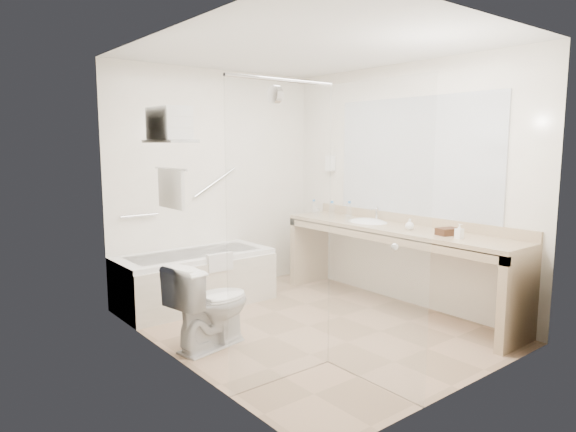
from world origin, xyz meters
TOP-DOWN VIEW (x-y plane):
  - floor at (0.00, 0.00)m, footprint 3.20×3.20m
  - ceiling at (0.00, 0.00)m, footprint 2.60×3.20m
  - wall_back at (0.00, 1.60)m, footprint 2.60×0.10m
  - wall_front at (0.00, -1.60)m, footprint 2.60×0.10m
  - wall_left at (-1.30, 0.00)m, footprint 0.10×3.20m
  - wall_right at (1.30, 0.00)m, footprint 0.10×3.20m
  - bathtub at (-0.50, 1.24)m, footprint 1.60×0.73m
  - grab_bar_short at (-0.95, 1.56)m, footprint 0.40×0.03m
  - grab_bar_long at (-0.05, 1.56)m, footprint 0.53×0.03m
  - shower_enclosure at (-0.63, -0.93)m, footprint 0.96×0.91m
  - towel_shelf at (-1.17, 0.35)m, footprint 0.24×0.55m
  - vanity_counter at (1.02, -0.15)m, footprint 0.55×2.70m
  - sink at (1.05, 0.25)m, footprint 0.40×0.52m
  - faucet at (1.20, 0.25)m, footprint 0.03×0.03m
  - mirror at (1.29, -0.15)m, footprint 0.02×2.00m
  - hairdryer_unit at (1.25, 1.05)m, footprint 0.08×0.10m
  - toilet at (-0.95, 0.14)m, footprint 0.79×0.54m
  - amenity_basket at (1.03, -0.76)m, footprint 0.22×0.17m
  - soap_bottle_a at (0.95, -0.93)m, footprint 0.07×0.14m
  - soap_bottle_b at (0.98, -0.36)m, footprint 0.11×0.13m
  - water_bottle_left at (1.07, 0.55)m, footprint 0.06×0.06m
  - water_bottle_mid at (1.03, 1.10)m, footprint 0.05×0.05m
  - water_bottle_right at (0.91, 0.65)m, footprint 0.06×0.06m
  - drinking_glass_near at (0.86, 0.35)m, footprint 0.09×0.09m
  - drinking_glass_far at (0.95, 0.94)m, footprint 0.08×0.08m

SIDE VIEW (x-z plane):
  - floor at x=0.00m, z-range 0.00..0.00m
  - bathtub at x=-0.50m, z-range -0.02..0.57m
  - toilet at x=-0.95m, z-range 0.00..0.71m
  - vanity_counter at x=1.02m, z-range 0.17..1.12m
  - sink at x=1.05m, z-range 0.75..0.89m
  - soap_bottle_a at x=0.95m, z-range 0.85..0.91m
  - amenity_basket at x=1.03m, z-range 0.85..0.91m
  - soap_bottle_b at x=0.98m, z-range 0.85..0.94m
  - drinking_glass_near at x=0.86m, z-range 0.85..0.94m
  - drinking_glass_far at x=0.95m, z-range 0.85..0.94m
  - water_bottle_mid at x=1.03m, z-range 0.84..1.01m
  - faucet at x=1.20m, z-range 0.86..1.00m
  - water_bottle_left at x=1.07m, z-range 0.84..1.04m
  - water_bottle_right at x=0.91m, z-range 0.84..1.04m
  - grab_bar_short at x=-0.95m, z-range 0.93..0.96m
  - shower_enclosure at x=-0.63m, z-range 0.01..2.12m
  - wall_back at x=0.00m, z-range 0.00..2.50m
  - wall_front at x=0.00m, z-range 0.00..2.50m
  - wall_left at x=-1.30m, z-range 0.00..2.50m
  - wall_right at x=1.30m, z-range 0.00..2.50m
  - grab_bar_long at x=-0.05m, z-range 1.09..1.41m
  - hairdryer_unit at x=1.25m, z-range 1.36..1.54m
  - mirror at x=1.29m, z-range 0.95..2.15m
  - towel_shelf at x=-1.17m, z-range 1.35..2.16m
  - ceiling at x=0.00m, z-range 2.45..2.55m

